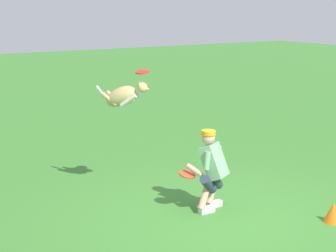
{
  "coord_description": "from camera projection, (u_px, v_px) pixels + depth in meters",
  "views": [
    {
      "loc": [
        4.72,
        5.84,
        3.19
      ],
      "look_at": [
        0.31,
        -1.16,
        1.29
      ],
      "focal_mm": 56.54,
      "sensor_mm": 36.0,
      "label": 1
    }
  ],
  "objects": [
    {
      "name": "ground_plane",
      "position": [
        226.0,
        221.0,
        7.98
      ],
      "size": [
        60.0,
        60.0,
        0.0
      ],
      "primitive_type": "plane",
      "color": "#3F8231"
    },
    {
      "name": "person",
      "position": [
        212.0,
        168.0,
        8.27
      ],
      "size": [
        0.7,
        0.52,
        1.29
      ],
      "rotation": [
        0.0,
        0.0,
        -1.08
      ],
      "color": "silver",
      "rests_on": "ground_plane"
    },
    {
      "name": "dog",
      "position": [
        123.0,
        96.0,
        8.78
      ],
      "size": [
        0.67,
        0.82,
        0.54
      ],
      "rotation": [
        0.0,
        0.0,
        2.23
      ],
      "color": "tan"
    },
    {
      "name": "frisbee_flying",
      "position": [
        142.0,
        72.0,
        8.57
      ],
      "size": [
        0.33,
        0.33,
        0.06
      ],
      "primitive_type": "cylinder",
      "rotation": [
        0.02,
        0.16,
        0.71
      ],
      "color": "red"
    },
    {
      "name": "frisbee_held",
      "position": [
        187.0,
        174.0,
        8.23
      ],
      "size": [
        0.37,
        0.37,
        0.11
      ],
      "primitive_type": "cylinder",
      "rotation": [
        -0.24,
        0.08,
        0.75
      ],
      "color": "#DE4826",
      "rests_on": "person"
    },
    {
      "name": "training_cone",
      "position": [
        333.0,
        212.0,
        7.92
      ],
      "size": [
        0.28,
        0.28,
        0.31
      ],
      "primitive_type": "cone",
      "color": "orange",
      "rests_on": "ground_plane"
    }
  ]
}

